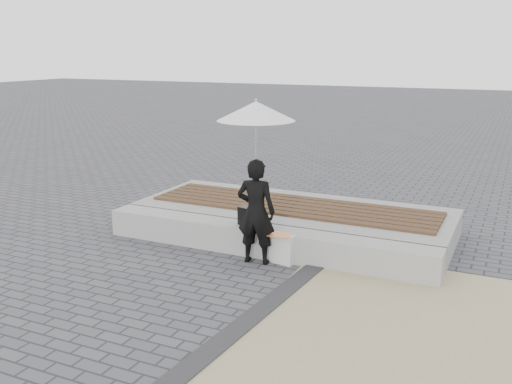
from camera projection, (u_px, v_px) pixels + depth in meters
ground at (207, 295)px, 6.84m from camera, size 80.00×80.00×0.00m
terrazzo_zone at (492, 380)px, 5.08m from camera, size 5.00×5.00×0.02m
edging_band at (244, 324)px, 6.09m from camera, size 0.61×5.20×0.04m
seating_ledge at (262, 240)px, 8.20m from camera, size 5.00×0.45×0.40m
timber_platform at (293, 219)px, 9.25m from camera, size 5.00×2.00×0.40m
timber_decking at (293, 206)px, 9.20m from camera, size 4.60×1.20×0.04m
woman at (256, 212)px, 7.74m from camera, size 0.57×0.42×1.45m
parasol at (256, 111)px, 7.41m from camera, size 1.03×1.03×1.31m
handbag at (251, 217)px, 8.17m from camera, size 0.40×0.21×0.27m
canvas_tote at (281, 248)px, 7.85m from camera, size 0.41×0.23×0.41m
magazine at (280, 235)px, 7.76m from camera, size 0.32×0.24×0.01m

